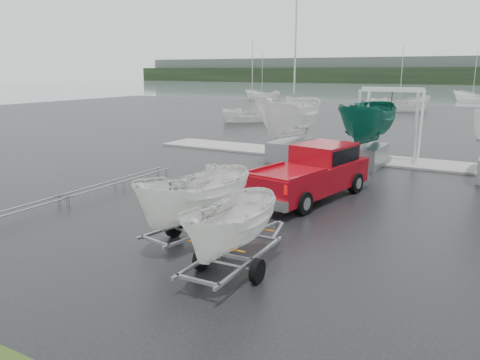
% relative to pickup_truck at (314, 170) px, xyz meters
% --- Properties ---
extents(ground_plane, '(120.00, 120.00, 0.00)m').
position_rel_pickup_truck_xyz_m(ground_plane, '(1.15, -3.90, -1.09)').
color(ground_plane, black).
rests_on(ground_plane, ground).
extents(lake, '(300.00, 300.00, 0.00)m').
position_rel_pickup_truck_xyz_m(lake, '(1.15, 96.10, -1.10)').
color(lake, slate).
rests_on(lake, ground).
extents(dock, '(30.00, 3.00, 0.12)m').
position_rel_pickup_truck_xyz_m(dock, '(1.15, 9.10, -1.04)').
color(dock, '#959690').
rests_on(dock, ground).
extents(pickup_truck, '(3.27, 6.58, 2.09)m').
position_rel_pickup_truck_xyz_m(pickup_truck, '(0.00, 0.00, 0.00)').
color(pickup_truck, maroon).
rests_on(pickup_truck, ground).
extents(trailer_hitched, '(1.96, 3.76, 4.94)m').
position_rel_pickup_truck_xyz_m(trailer_hitched, '(-1.25, -6.55, 1.59)').
color(trailer_hitched, '#979A9F').
rests_on(trailer_hitched, ground).
extents(trailer_parked, '(1.79, 3.63, 4.39)m').
position_rel_pickup_truck_xyz_m(trailer_parked, '(0.84, -7.99, 1.30)').
color(trailer_parked, '#979A9F').
rests_on(trailer_parked, ground).
extents(boat_hoist, '(3.30, 2.18, 4.12)m').
position_rel_pickup_truck_xyz_m(boat_hoist, '(0.97, 9.10, 1.58)').
color(boat_hoist, silver).
rests_on(boat_hoist, ground).
extents(keelboat_0, '(2.51, 3.20, 10.68)m').
position_rel_pickup_truck_xyz_m(keelboat_0, '(-4.17, 7.10, 2.91)').
color(keelboat_0, '#979A9F').
rests_on(keelboat_0, ground).
extents(keelboat_1, '(2.38, 3.20, 7.43)m').
position_rel_pickup_truck_xyz_m(keelboat_1, '(0.25, 7.30, 2.68)').
color(keelboat_1, '#979A9F').
rests_on(keelboat_1, ground).
extents(mast_rack_0, '(0.56, 6.50, 0.06)m').
position_rel_pickup_truck_xyz_m(mast_rack_0, '(-7.85, -2.90, -0.74)').
color(mast_rack_0, '#979A9F').
rests_on(mast_rack_0, ground).
extents(moored_boat_0, '(3.49, 3.50, 11.28)m').
position_rel_pickup_truck_xyz_m(moored_boat_0, '(-15.65, 24.13, -1.09)').
color(moored_boat_0, silver).
rests_on(moored_boat_0, ground).
extents(moored_boat_1, '(3.97, 3.94, 11.82)m').
position_rel_pickup_truck_xyz_m(moored_boat_1, '(-5.24, 44.00, -1.09)').
color(moored_boat_1, silver).
rests_on(moored_boat_1, ground).
extents(moored_boat_4, '(3.16, 3.10, 11.58)m').
position_rel_pickup_truck_xyz_m(moored_boat_4, '(-30.39, 55.49, -1.09)').
color(moored_boat_4, silver).
rests_on(moored_boat_4, ground).
extents(moored_boat_5, '(4.07, 4.06, 11.79)m').
position_rel_pickup_truck_xyz_m(moored_boat_5, '(1.70, 65.60, -1.09)').
color(moored_boat_5, silver).
rests_on(moored_boat_5, ground).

